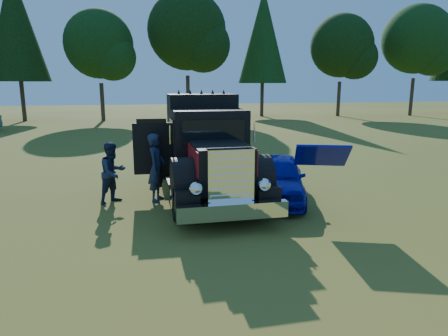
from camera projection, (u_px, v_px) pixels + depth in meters
The scene contains 6 objects.
ground at pixel (182, 223), 9.69m from camera, with size 120.00×120.00×0.00m, color #3A4D16.
treeline at pixel (114, 31), 33.79m from camera, with size 72.10×24.04×13.84m.
diamond_t_truck at pixel (207, 154), 11.81m from camera, with size 3.38×7.16×3.00m.
hotrod_coupe at pixel (278, 177), 11.53m from camera, with size 2.71×4.31×1.89m.
spectator_near at pixel (157, 167), 11.35m from camera, with size 0.71×0.47×1.95m, color #20304A.
spectator_far at pixel (113, 173), 11.20m from camera, with size 0.84×0.66×1.73m, color #1E2747.
Camera 1 is at (-0.95, -9.22, 3.29)m, focal length 32.00 mm.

